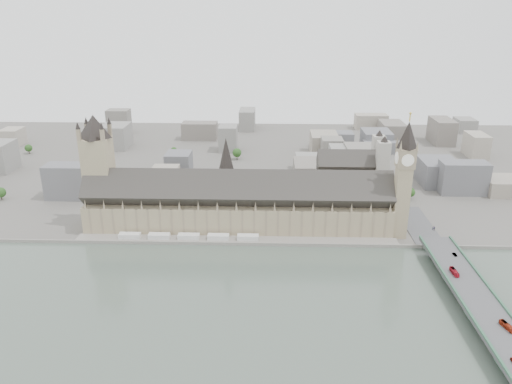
{
  "coord_description": "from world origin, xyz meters",
  "views": [
    {
      "loc": [
        28.79,
        -385.03,
        184.08
      ],
      "look_at": [
        15.61,
        27.99,
        31.58
      ],
      "focal_mm": 35.0,
      "sensor_mm": 36.0,
      "label": 1
    }
  ],
  "objects_px": {
    "westminster_abbey": "(352,176)",
    "red_bus_north": "(454,272)",
    "victoria_tower": "(98,166)",
    "red_bus_south": "(507,326)",
    "car_silver": "(455,254)",
    "car_approach": "(434,228)",
    "palace_of_westminster": "(238,205)",
    "westminster_bridge": "(467,290)",
    "elizabeth_tower": "(404,172)"
  },
  "relations": [
    {
      "from": "red_bus_south",
      "to": "car_approach",
      "type": "distance_m",
      "value": 138.03
    },
    {
      "from": "elizabeth_tower",
      "to": "car_silver",
      "type": "height_order",
      "value": "elizabeth_tower"
    },
    {
      "from": "elizabeth_tower",
      "to": "westminster_bridge",
      "type": "height_order",
      "value": "elizabeth_tower"
    },
    {
      "from": "victoria_tower",
      "to": "car_silver",
      "type": "relative_size",
      "value": 20.86
    },
    {
      "from": "elizabeth_tower",
      "to": "red_bus_north",
      "type": "distance_m",
      "value": 96.68
    },
    {
      "from": "elizabeth_tower",
      "to": "westminster_abbey",
      "type": "xyz_separation_m",
      "value": [
        -27.08,
        87.0,
        -33.01
      ]
    },
    {
      "from": "westminster_bridge",
      "to": "red_bus_north",
      "type": "relative_size",
      "value": 27.51
    },
    {
      "from": "westminster_bridge",
      "to": "westminster_abbey",
      "type": "height_order",
      "value": "westminster_abbey"
    },
    {
      "from": "westminster_bridge",
      "to": "palace_of_westminster",
      "type": "bearing_deg",
      "value": 146.51
    },
    {
      "from": "red_bus_south",
      "to": "car_silver",
      "type": "distance_m",
      "value": 91.01
    },
    {
      "from": "westminster_abbey",
      "to": "red_bus_north",
      "type": "relative_size",
      "value": 5.76
    },
    {
      "from": "palace_of_westminster",
      "to": "car_approach",
      "type": "bearing_deg",
      "value": -6.66
    },
    {
      "from": "elizabeth_tower",
      "to": "red_bus_north",
      "type": "xyz_separation_m",
      "value": [
        19.07,
        -82.76,
        -46.19
      ]
    },
    {
      "from": "victoria_tower",
      "to": "palace_of_westminster",
      "type": "bearing_deg",
      "value": -2.96
    },
    {
      "from": "elizabeth_tower",
      "to": "car_approach",
      "type": "relative_size",
      "value": 19.13
    },
    {
      "from": "westminster_abbey",
      "to": "car_approach",
      "type": "distance_m",
      "value": 110.09
    },
    {
      "from": "westminster_abbey",
      "to": "red_bus_south",
      "type": "relative_size",
      "value": 5.98
    },
    {
      "from": "victoria_tower",
      "to": "red_bus_south",
      "type": "height_order",
      "value": "victoria_tower"
    },
    {
      "from": "elizabeth_tower",
      "to": "westminster_abbey",
      "type": "height_order",
      "value": "elizabeth_tower"
    },
    {
      "from": "red_bus_north",
      "to": "westminster_abbey",
      "type": "bearing_deg",
      "value": 102.36
    },
    {
      "from": "car_approach",
      "to": "car_silver",
      "type": "bearing_deg",
      "value": -66.7
    },
    {
      "from": "car_silver",
      "to": "westminster_bridge",
      "type": "bearing_deg",
      "value": -107.52
    },
    {
      "from": "red_bus_south",
      "to": "car_silver",
      "type": "bearing_deg",
      "value": 74.33
    },
    {
      "from": "victoria_tower",
      "to": "elizabeth_tower",
      "type": "bearing_deg",
      "value": -3.96
    },
    {
      "from": "victoria_tower",
      "to": "car_silver",
      "type": "bearing_deg",
      "value": -14.11
    },
    {
      "from": "westminster_bridge",
      "to": "car_silver",
      "type": "bearing_deg",
      "value": 83.02
    },
    {
      "from": "westminster_abbey",
      "to": "red_bus_north",
      "type": "xyz_separation_m",
      "value": [
        46.14,
        -169.76,
        -13.19
      ]
    },
    {
      "from": "red_bus_north",
      "to": "car_silver",
      "type": "xyz_separation_m",
      "value": [
        9.93,
        28.12,
        -0.86
      ]
    },
    {
      "from": "victoria_tower",
      "to": "red_bus_south",
      "type": "relative_size",
      "value": 8.79
    },
    {
      "from": "palace_of_westminster",
      "to": "westminster_abbey",
      "type": "xyz_separation_m",
      "value": [
        110.92,
        75.3,
        2.38
      ]
    },
    {
      "from": "westminster_abbey",
      "to": "car_approach",
      "type": "xyz_separation_m",
      "value": [
        54.52,
        -94.61,
        -14.02
      ]
    },
    {
      "from": "red_bus_north",
      "to": "red_bus_south",
      "type": "relative_size",
      "value": 1.04
    },
    {
      "from": "car_silver",
      "to": "car_approach",
      "type": "relative_size",
      "value": 0.85
    },
    {
      "from": "red_bus_north",
      "to": "palace_of_westminster",
      "type": "bearing_deg",
      "value": 146.13
    },
    {
      "from": "elizabeth_tower",
      "to": "car_silver",
      "type": "bearing_deg",
      "value": -62.04
    },
    {
      "from": "westminster_abbey",
      "to": "car_silver",
      "type": "bearing_deg",
      "value": -68.4
    },
    {
      "from": "elizabeth_tower",
      "to": "westminster_abbey",
      "type": "relative_size",
      "value": 1.58
    },
    {
      "from": "westminster_bridge",
      "to": "car_silver",
      "type": "distance_m",
      "value": 41.58
    },
    {
      "from": "car_silver",
      "to": "car_approach",
      "type": "distance_m",
      "value": 47.06
    },
    {
      "from": "palace_of_westminster",
      "to": "elizabeth_tower",
      "type": "relative_size",
      "value": 2.47
    },
    {
      "from": "palace_of_westminster",
      "to": "car_silver",
      "type": "distance_m",
      "value": 180.08
    },
    {
      "from": "palace_of_westminster",
      "to": "elizabeth_tower",
      "type": "xyz_separation_m",
      "value": [
        138.0,
        -11.7,
        35.38
      ]
    },
    {
      "from": "westminster_bridge",
      "to": "red_bus_north",
      "type": "height_order",
      "value": "red_bus_north"
    },
    {
      "from": "westminster_abbey",
      "to": "westminster_bridge",
      "type": "bearing_deg",
      "value": -74.36
    },
    {
      "from": "victoria_tower",
      "to": "red_bus_south",
      "type": "bearing_deg",
      "value": -29.6
    },
    {
      "from": "car_approach",
      "to": "palace_of_westminster",
      "type": "bearing_deg",
      "value": -165.26
    },
    {
      "from": "red_bus_south",
      "to": "car_approach",
      "type": "xyz_separation_m",
      "value": [
        -0.58,
        138.03,
        -0.77
      ]
    },
    {
      "from": "westminster_abbey",
      "to": "red_bus_north",
      "type": "height_order",
      "value": "westminster_abbey"
    },
    {
      "from": "car_approach",
      "to": "westminster_bridge",
      "type": "bearing_deg",
      "value": -70.84
    },
    {
      "from": "palace_of_westminster",
      "to": "elizabeth_tower",
      "type": "bearing_deg",
      "value": -4.85
    }
  ]
}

